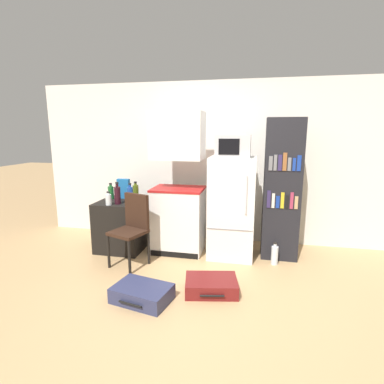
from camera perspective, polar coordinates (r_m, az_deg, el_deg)
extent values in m
plane|color=tan|center=(3.31, 0.60, -20.36)|extent=(24.00, 24.00, 0.00)
cube|color=white|center=(4.80, 7.74, 5.49)|extent=(6.40, 0.10, 2.51)
cube|color=black|center=(4.66, -13.07, -6.05)|extent=(0.66, 0.70, 0.74)
cube|color=white|center=(4.42, -2.59, -5.46)|extent=(0.72, 0.54, 0.92)
cube|color=#B21E1E|center=(4.30, -2.65, 0.59)|extent=(0.73, 0.55, 0.03)
cube|color=white|center=(4.23, -2.74, 10.64)|extent=(0.72, 0.46, 0.66)
cube|color=black|center=(4.31, -3.47, -11.84)|extent=(0.69, 0.01, 0.08)
cube|color=white|center=(4.21, 7.58, -2.95)|extent=(0.62, 0.57, 1.41)
cube|color=gray|center=(4.00, 7.16, -7.11)|extent=(0.60, 0.01, 0.01)
cylinder|color=silver|center=(3.85, 10.33, -0.54)|extent=(0.02, 0.02, 0.49)
cube|color=#B7B7BC|center=(4.09, 7.90, 8.69)|extent=(0.46, 0.43, 0.30)
cube|color=black|center=(3.87, 7.04, 8.56)|extent=(0.26, 0.01, 0.20)
cube|color=black|center=(4.27, 16.73, 0.39)|extent=(0.49, 0.36, 1.92)
cube|color=#332856|center=(4.09, 14.41, -1.33)|extent=(0.05, 0.01, 0.23)
cube|color=silver|center=(4.10, 15.21, -1.60)|extent=(0.04, 0.01, 0.20)
cube|color=#193899|center=(4.11, 16.01, -1.87)|extent=(0.05, 0.01, 0.16)
cube|color=gold|center=(4.11, 16.84, -1.55)|extent=(0.04, 0.01, 0.21)
cube|color=black|center=(4.12, 17.64, -1.82)|extent=(0.04, 0.01, 0.18)
cube|color=#A33351|center=(4.12, 18.46, -1.57)|extent=(0.04, 0.01, 0.22)
cube|color=tan|center=(4.13, 19.24, -1.94)|extent=(0.04, 0.01, 0.17)
cube|color=slate|center=(4.02, 14.75, 5.32)|extent=(0.05, 0.01, 0.19)
cube|color=slate|center=(4.02, 15.59, 5.41)|extent=(0.04, 0.01, 0.20)
cube|color=#332856|center=(4.02, 16.42, 5.37)|extent=(0.05, 0.01, 0.20)
cube|color=brown|center=(4.03, 17.26, 5.52)|extent=(0.05, 0.01, 0.23)
cube|color=slate|center=(4.03, 18.06, 5.05)|extent=(0.04, 0.01, 0.17)
cube|color=#193899|center=(4.04, 18.88, 4.98)|extent=(0.04, 0.01, 0.17)
cube|color=#193899|center=(4.05, 19.72, 5.18)|extent=(0.05, 0.01, 0.20)
cylinder|color=#566619|center=(4.74, -10.68, 0.15)|extent=(0.09, 0.09, 0.19)
cylinder|color=#566619|center=(4.71, -10.73, 1.51)|extent=(0.04, 0.04, 0.03)
cylinder|color=black|center=(4.71, -10.75, 1.83)|extent=(0.05, 0.05, 0.02)
cylinder|color=silver|center=(4.33, -15.62, -1.43)|extent=(0.08, 0.08, 0.15)
cylinder|color=silver|center=(4.31, -15.68, -0.29)|extent=(0.04, 0.04, 0.03)
cylinder|color=black|center=(4.31, -15.69, -0.01)|extent=(0.04, 0.04, 0.02)
cylinder|color=black|center=(4.35, -14.02, -0.64)|extent=(0.09, 0.09, 0.25)
cylinder|color=black|center=(4.32, -14.11, 1.24)|extent=(0.04, 0.04, 0.04)
cylinder|color=black|center=(4.32, -14.13, 1.69)|extent=(0.05, 0.05, 0.03)
cylinder|color=#1E47A3|center=(4.48, -11.68, -0.43)|extent=(0.08, 0.08, 0.21)
cylinder|color=#1E47A3|center=(4.45, -11.75, 1.14)|extent=(0.04, 0.04, 0.04)
cylinder|color=black|center=(4.45, -11.76, 1.52)|extent=(0.04, 0.04, 0.02)
cylinder|color=#1E6028|center=(4.72, -15.19, -0.11)|extent=(0.09, 0.09, 0.19)
cylinder|color=#1E6028|center=(4.70, -15.26, 1.22)|extent=(0.04, 0.04, 0.03)
cylinder|color=black|center=(4.70, -15.28, 1.54)|extent=(0.04, 0.04, 0.02)
cube|color=#1E66A8|center=(4.70, -12.90, 0.63)|extent=(0.19, 0.07, 0.30)
cylinder|color=black|center=(4.09, -15.60, -10.88)|extent=(0.04, 0.04, 0.44)
cylinder|color=black|center=(3.85, -11.83, -12.16)|extent=(0.04, 0.04, 0.44)
cylinder|color=black|center=(4.32, -12.02, -9.45)|extent=(0.04, 0.04, 0.44)
cylinder|color=black|center=(4.09, -8.27, -10.53)|extent=(0.04, 0.04, 0.44)
cube|color=#331E14|center=(4.00, -12.08, -7.53)|extent=(0.51, 0.51, 0.04)
cube|color=#331E14|center=(4.05, -10.47, -3.52)|extent=(0.37, 0.18, 0.46)
cube|color=maroon|center=(3.47, 3.67, -17.30)|extent=(0.63, 0.50, 0.15)
cylinder|color=black|center=(3.28, 3.84, -19.15)|extent=(0.25, 0.07, 0.02)
cube|color=navy|center=(3.35, -9.47, -18.51)|extent=(0.65, 0.50, 0.16)
cylinder|color=black|center=(3.20, -11.71, -20.18)|extent=(0.26, 0.07, 0.02)
cylinder|color=silver|center=(4.23, 15.46, -11.56)|extent=(0.09, 0.09, 0.25)
cylinder|color=silver|center=(4.17, 15.56, -9.72)|extent=(0.04, 0.04, 0.04)
cylinder|color=black|center=(4.16, 15.59, -9.27)|extent=(0.05, 0.05, 0.03)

